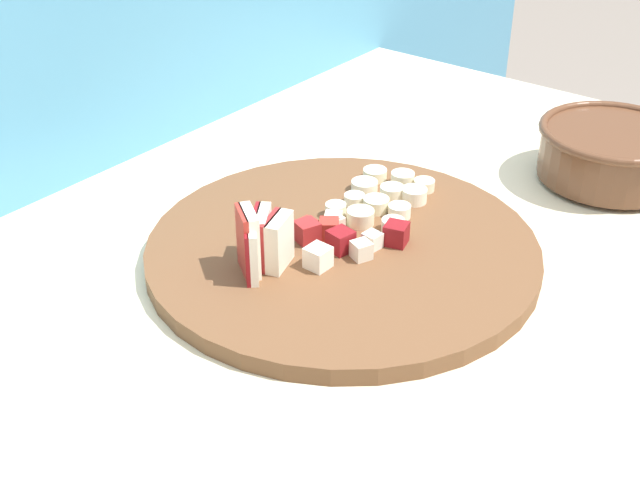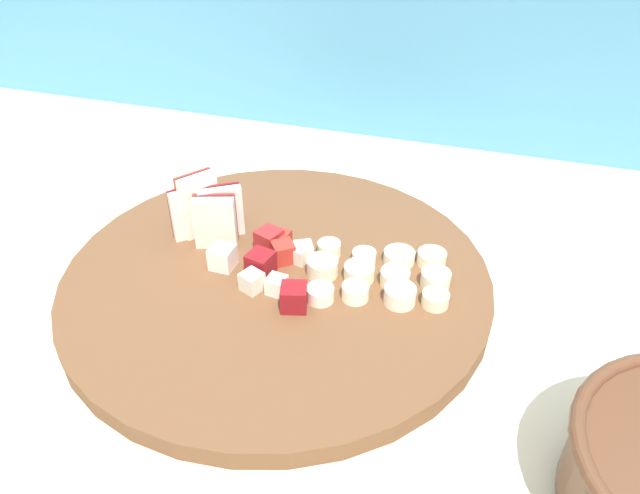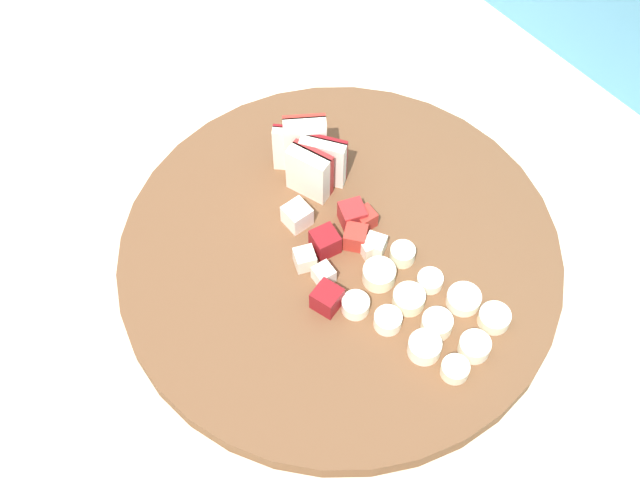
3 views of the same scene
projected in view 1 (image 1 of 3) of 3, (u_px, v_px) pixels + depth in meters
tile_backsplash at (49, 367)px, 1.08m from camera, size 2.40×0.04×1.26m
cutting_board at (342, 250)px, 0.85m from camera, size 0.39×0.39×0.02m
apple_wedge_fan at (260, 242)px, 0.79m from camera, size 0.07×0.05×0.06m
apple_dice_pile at (340, 237)px, 0.83m from camera, size 0.11×0.10×0.02m
banana_slice_rows at (383, 198)px, 0.91m from camera, size 0.13×0.11×0.02m
ceramic_bowl at (612, 151)px, 0.97m from camera, size 0.17×0.17×0.07m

